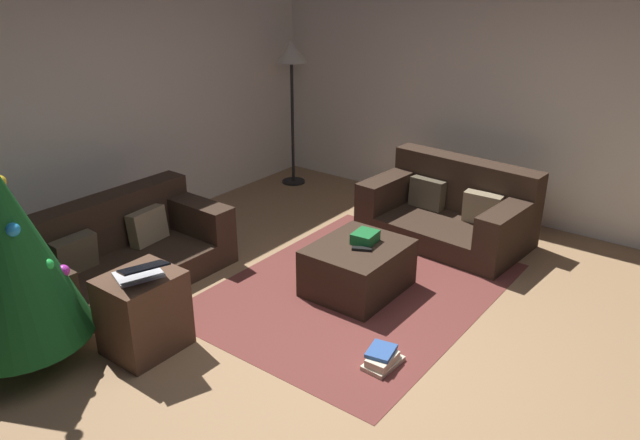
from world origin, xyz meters
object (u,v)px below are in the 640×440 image
at_px(tv_remote, 362,249).
at_px(book_stack, 382,359).
at_px(couch_right, 451,210).
at_px(christmas_tree, 3,247).
at_px(ottoman, 358,268).
at_px(side_table, 143,313).
at_px(laptop, 140,272).
at_px(gift_box, 365,237).
at_px(corner_lamp, 291,63).
at_px(couch_left, 117,253).

relative_size(tv_remote, book_stack, 0.53).
relative_size(couch_right, christmas_tree, 0.98).
distance_m(ottoman, tv_remote, 0.23).
xyz_separation_m(side_table, laptop, (-0.02, -0.05, 0.34)).
xyz_separation_m(tv_remote, side_table, (-1.55, 0.79, -0.13)).
relative_size(gift_box, corner_lamp, 0.12).
height_order(couch_right, christmas_tree, christmas_tree).
bearing_deg(ottoman, tv_remote, -128.42).
relative_size(gift_box, tv_remote, 1.33).
distance_m(christmas_tree, corner_lamp, 4.10).
distance_m(couch_right, gift_box, 1.38).
relative_size(gift_box, laptop, 0.47).
bearing_deg(side_table, christmas_tree, 139.05).
xyz_separation_m(ottoman, side_table, (-1.60, 0.72, 0.09)).
distance_m(tv_remote, corner_lamp, 3.04).
relative_size(christmas_tree, corner_lamp, 0.95).
xyz_separation_m(couch_left, side_table, (-0.49, -0.99, 0.02)).
bearing_deg(christmas_tree, laptop, -44.50).
bearing_deg(christmas_tree, couch_right, -20.67).
xyz_separation_m(couch_right, corner_lamp, (0.31, 2.27, 1.17)).
distance_m(gift_box, side_table, 1.85).
height_order(couch_left, book_stack, couch_left).
xyz_separation_m(tv_remote, christmas_tree, (-2.15, 1.32, 0.46)).
xyz_separation_m(book_stack, corner_lamp, (2.52, 2.86, 1.40)).
bearing_deg(corner_lamp, book_stack, -131.37).
height_order(gift_box, side_table, side_table).
height_order(ottoman, side_table, side_table).
bearing_deg(ottoman, book_stack, -136.72).
distance_m(gift_box, christmas_tree, 2.65).
relative_size(couch_right, ottoman, 2.00).
height_order(couch_left, gift_box, couch_left).
distance_m(tv_remote, side_table, 1.74).
height_order(gift_box, christmas_tree, christmas_tree).
height_order(christmas_tree, laptop, christmas_tree).
xyz_separation_m(ottoman, corner_lamp, (1.75, 2.14, 1.25)).
bearing_deg(tv_remote, couch_left, 93.92).
distance_m(christmas_tree, laptop, 0.86).
xyz_separation_m(couch_left, gift_box, (1.20, -1.72, 0.18)).
xyz_separation_m(couch_left, laptop, (-0.51, -1.04, 0.36)).
relative_size(couch_right, book_stack, 5.34).
distance_m(book_stack, corner_lamp, 4.07).
xyz_separation_m(christmas_tree, book_stack, (1.44, -1.97, -0.83)).
bearing_deg(book_stack, couch_right, 14.95).
xyz_separation_m(couch_left, tv_remote, (1.06, -1.78, 0.15)).
relative_size(tv_remote, christmas_tree, 0.10).
xyz_separation_m(christmas_tree, corner_lamp, (3.96, 0.89, 0.58)).
bearing_deg(tv_remote, book_stack, -164.29).
bearing_deg(christmas_tree, tv_remote, -31.49).
height_order(couch_left, christmas_tree, christmas_tree).
relative_size(couch_right, tv_remote, 10.02).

